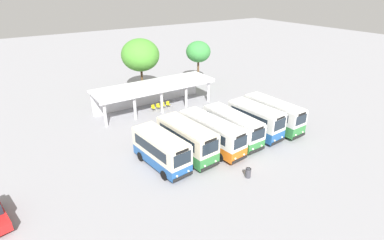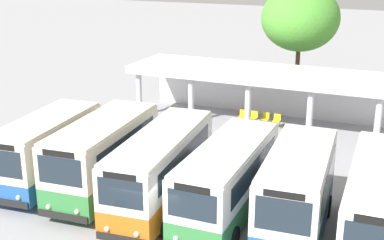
{
  "view_description": "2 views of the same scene",
  "coord_description": "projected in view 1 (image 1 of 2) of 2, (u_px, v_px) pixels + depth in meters",
  "views": [
    {
      "loc": [
        -18.01,
        -18.98,
        15.65
      ],
      "look_at": [
        -1.05,
        6.51,
        1.69
      ],
      "focal_mm": 28.5,
      "sensor_mm": 36.0,
      "label": 1
    },
    {
      "loc": [
        8.1,
        -15.37,
        10.34
      ],
      "look_at": [
        -1.86,
        7.39,
        2.37
      ],
      "focal_mm": 48.95,
      "sensor_mm": 36.0,
      "label": 2
    }
  ],
  "objects": [
    {
      "name": "city_bus_fifth_blue",
      "position": [
        255.0,
        119.0,
        33.33
      ],
      "size": [
        2.66,
        6.66,
        3.42
      ],
      "color": "black",
      "rests_on": "ground"
    },
    {
      "name": "waiting_chair_fourth_seat",
      "position": [
        168.0,
        104.0,
        41.27
      ],
      "size": [
        0.45,
        0.45,
        0.86
      ],
      "color": "slate",
      "rests_on": "ground"
    },
    {
      "name": "roadside_tree_behind_canopy",
      "position": [
        140.0,
        55.0,
        44.13
      ],
      "size": [
        5.51,
        5.51,
        8.28
      ],
      "color": "brown",
      "rests_on": "ground"
    },
    {
      "name": "ground_plane",
      "position": [
        238.0,
        156.0,
        29.94
      ],
      "size": [
        180.0,
        180.0,
        0.0
      ],
      "primitive_type": "plane",
      "color": "#939399"
    },
    {
      "name": "waiting_chair_end_by_column",
      "position": [
        153.0,
        107.0,
        40.16
      ],
      "size": [
        0.45,
        0.45,
        0.86
      ],
      "color": "slate",
      "rests_on": "ground"
    },
    {
      "name": "city_bus_middle_cream",
      "position": [
        211.0,
        133.0,
        30.66
      ],
      "size": [
        2.86,
        8.12,
        3.21
      ],
      "color": "black",
      "rests_on": "ground"
    },
    {
      "name": "city_bus_far_end_green",
      "position": [
        273.0,
        114.0,
        34.9
      ],
      "size": [
        2.46,
        7.65,
        3.31
      ],
      "color": "black",
      "rests_on": "ground"
    },
    {
      "name": "waiting_chair_second_from_end",
      "position": [
        158.0,
        106.0,
        40.55
      ],
      "size": [
        0.45,
        0.45,
        0.86
      ],
      "color": "slate",
      "rests_on": "ground"
    },
    {
      "name": "roadside_tree_east_of_canopy",
      "position": [
        198.0,
        52.0,
        48.96
      ],
      "size": [
        3.96,
        3.96,
        7.04
      ],
      "color": "brown",
      "rests_on": "ground"
    },
    {
      "name": "litter_bin_apron",
      "position": [
        248.0,
        173.0,
        26.52
      ],
      "size": [
        0.49,
        0.49,
        0.9
      ],
      "color": "#3F3F47",
      "rests_on": "ground"
    },
    {
      "name": "terminal_canopy",
      "position": [
        153.0,
        89.0,
        40.59
      ],
      "size": [
        16.24,
        4.76,
        3.4
      ],
      "color": "silver",
      "rests_on": "ground"
    },
    {
      "name": "city_bus_second_in_row",
      "position": [
        187.0,
        139.0,
        29.23
      ],
      "size": [
        2.87,
        7.18,
        3.36
      ],
      "color": "black",
      "rests_on": "ground"
    },
    {
      "name": "city_bus_fourth_amber",
      "position": [
        232.0,
        126.0,
        32.27
      ],
      "size": [
        2.4,
        7.6,
        3.06
      ],
      "color": "black",
      "rests_on": "ground"
    },
    {
      "name": "waiting_chair_middle_seat",
      "position": [
        163.0,
        105.0,
        40.93
      ],
      "size": [
        0.45,
        0.45,
        0.86
      ],
      "color": "slate",
      "rests_on": "ground"
    },
    {
      "name": "city_bus_nearest_orange",
      "position": [
        161.0,
        149.0,
        27.64
      ],
      "size": [
        2.84,
        6.69,
        3.2
      ],
      "color": "black",
      "rests_on": "ground"
    }
  ]
}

